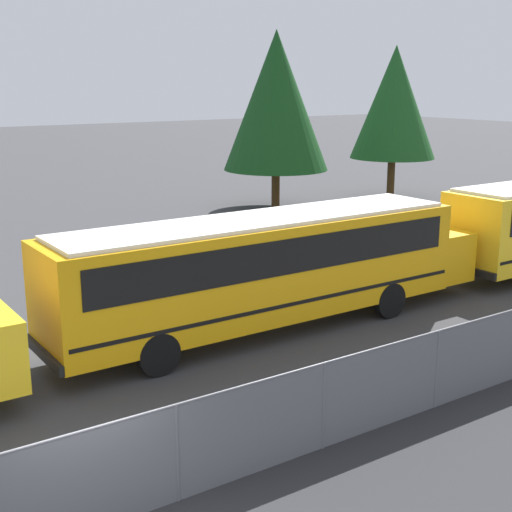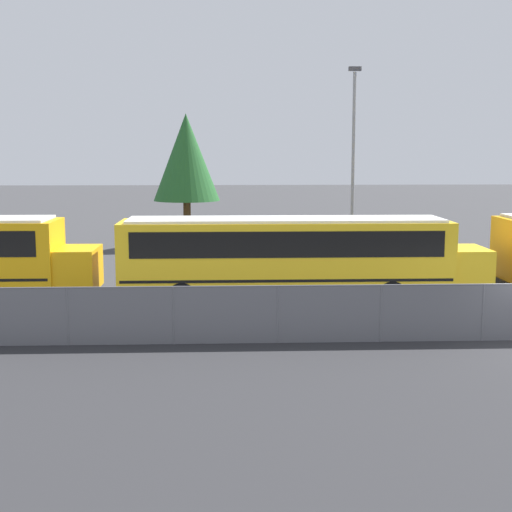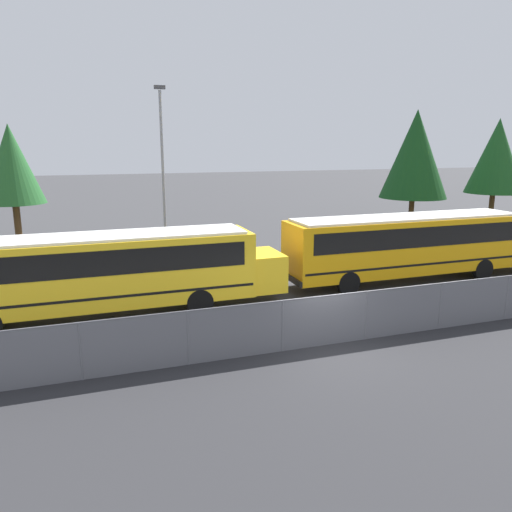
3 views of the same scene
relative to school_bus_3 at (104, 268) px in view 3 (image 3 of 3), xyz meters
name	(u,v)px [view 3 (image 3 of 3)]	position (x,y,z in m)	size (l,w,h in m)	color
ground_plane	(324,345)	(6.65, -5.41, -1.90)	(200.00, 200.00, 0.00)	#38383A
road_strip	(448,446)	(6.65, -11.41, -1.90)	(158.65, 12.00, 0.01)	#2B2B2D
fence	(325,320)	(6.65, -5.41, -1.02)	(124.72, 0.07, 1.73)	#9EA0A5
school_bus_3	(104,268)	(0.00, 0.00, 0.00)	(13.52, 2.51, 3.18)	yellow
school_bus_4	(412,242)	(14.24, 0.51, 0.00)	(13.52, 2.51, 3.18)	orange
light_pole	(163,168)	(3.79, 9.24, 3.30)	(0.60, 0.24, 9.62)	gray
tree_0	(415,154)	(25.60, 16.03, 3.76)	(5.52, 5.52, 9.26)	#51381E
tree_1	(11,164)	(-4.77, 16.69, 3.31)	(3.91, 3.91, 7.79)	#51381E
tree_2	(497,156)	(33.26, 15.13, 3.57)	(4.86, 4.86, 8.65)	#51381E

